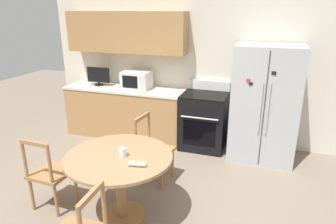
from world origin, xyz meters
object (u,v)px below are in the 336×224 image
Objects in this scene: dining_chair_left at (50,173)px; candle_glass at (123,153)px; microwave at (137,80)px; dining_chair_far at (153,150)px; countertop_tv at (98,76)px; refrigerator at (265,103)px; oven_range at (204,120)px.

candle_glass is (0.90, 0.08, 0.37)m from dining_chair_left.
microwave is 0.53× the size of dining_chair_far.
countertop_tv is 0.47× the size of dining_chair_left.
refrigerator is 1.01m from oven_range.
microwave is 5.22× the size of candle_glass.
microwave is at bearing 176.85° from refrigerator.
dining_chair_far is 0.92m from candle_glass.
candle_glass is at bearing 7.73° from dining_chair_left.
microwave is 1.12× the size of countertop_tv.
countertop_tv is at bearing 178.87° from oven_range.
oven_range is 2.54m from dining_chair_left.
oven_range is 11.82× the size of candle_glass.
microwave is (-1.22, 0.07, 0.58)m from oven_range.
refrigerator reaches higher than countertop_tv.
oven_range reaches higher than dining_chair_far.
oven_range is at bearing 177.01° from refrigerator.
microwave is at bearing -141.42° from dining_chair_far.
dining_chair_far reaches higher than candle_glass.
dining_chair_left is 1.00× the size of dining_chair_far.
refrigerator is at bearing 138.43° from dining_chair_far.
oven_range is 2.05m from countertop_tv.
refrigerator is 2.44m from candle_glass.
refrigerator is 4.09× the size of countertop_tv.
countertop_tv is 0.47× the size of dining_chair_far.
countertop_tv reaches higher than oven_range.
microwave is 2.32m from dining_chair_left.
oven_range is 1.30m from dining_chair_far.
dining_chair_left is at bearing -92.46° from microwave.
dining_chair_left is 1.30m from dining_chair_far.
refrigerator is at bearing -2.99° from oven_range.
microwave reaches higher than oven_range.
candle_glass is at bearing 6.31° from dining_chair_far.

